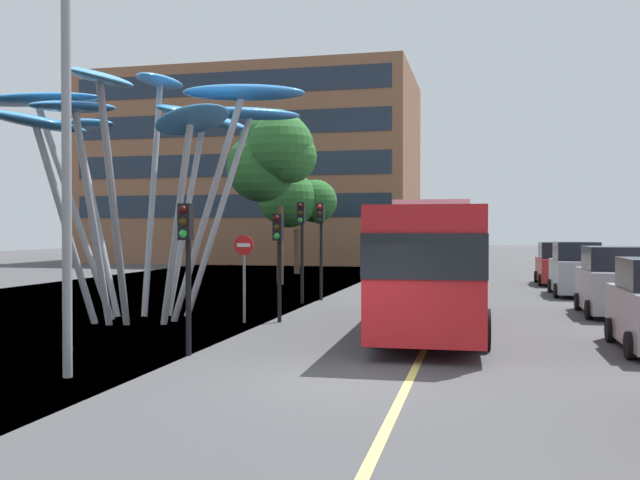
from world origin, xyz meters
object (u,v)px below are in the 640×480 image
Objects in this scene: traffic_light_opposite at (321,230)px; street_lamp at (83,90)px; red_bus at (433,261)px; traffic_light_kerb_far at (278,244)px; car_parked_far at (614,283)px; leaf_sculpture at (149,122)px; car_side_street at (576,270)px; traffic_light_kerb_near at (186,245)px; car_far_side at (557,265)px; traffic_light_island_mid at (301,231)px; no_entry_sign at (244,265)px.

street_lamp reaches higher than traffic_light_opposite.
red_bus is 4.73m from traffic_light_kerb_far.
street_lamp reaches higher than car_parked_far.
traffic_light_kerb_far is at bearing -87.82° from traffic_light_opposite.
leaf_sculpture is 2.53× the size of car_side_street.
car_far_side is at bearing 66.54° from traffic_light_kerb_near.
traffic_light_island_mid is 15.96m from car_far_side.
traffic_light_kerb_near is 0.82× the size of car_parked_far.
leaf_sculpture is at bearing 174.44° from red_bus.
car_side_street is at bearing -88.66° from car_far_side.
car_parked_far is 1.55× the size of no_entry_sign.
no_entry_sign is at bearing 96.29° from traffic_light_kerb_near.
street_lamp reaches higher than red_bus.
traffic_light_kerb_near is 0.88× the size of traffic_light_island_mid.
red_bus is at bearing -113.39° from car_side_street.
car_far_side is at bearing 91.34° from car_side_street.
traffic_light_island_mid is at bearing 55.82° from leaf_sculpture.
leaf_sculpture reaches higher than car_side_street.
no_entry_sign is at bearing 87.78° from street_lamp.
car_far_side is (10.05, 23.15, -1.43)m from traffic_light_kerb_near.
leaf_sculpture is 7.19m from traffic_light_island_mid.
red_bus reaches higher than traffic_light_kerb_near.
traffic_light_kerb_near is 14.55m from car_parked_far.
traffic_light_opposite is at bearing 166.15° from car_parked_far.
traffic_light_kerb_far is 0.85× the size of traffic_light_opposite.
traffic_light_island_mid is at bearing -130.64° from car_far_side.
traffic_light_island_mid reaches higher than car_far_side.
traffic_light_opposite is (3.96, 6.67, -3.40)m from leaf_sculpture.
car_far_side is at bearing 60.84° from traffic_light_kerb_far.
leaf_sculpture is 1.25× the size of street_lamp.
traffic_light_kerb_near is 1.03× the size of traffic_light_kerb_far.
traffic_light_kerb_far is (4.22, -0.06, -3.80)m from leaf_sculpture.
street_lamp is (-1.05, -15.09, 2.61)m from traffic_light_opposite.
no_entry_sign is (-5.63, 0.54, -0.19)m from red_bus.
traffic_light_opposite is at bearing 92.18° from traffic_light_kerb_far.
leaf_sculpture is 3.28× the size of traffic_light_kerb_far.
traffic_light_island_mid is at bearing 86.62° from no_entry_sign.
car_side_street is (10.07, 4.44, -1.70)m from traffic_light_opposite.
red_bus is 3.03× the size of traffic_light_kerb_near.
red_bus is 18.84m from car_far_side.
traffic_light_kerb_far is 8.98m from street_lamp.
leaf_sculpture is at bearing -120.72° from traffic_light_opposite.
traffic_light_kerb_near is 12.55m from traffic_light_opposite.
car_parked_far is 0.95× the size of car_far_side.
traffic_light_island_mid is at bearing 91.47° from traffic_light_kerb_near.
no_entry_sign reaches higher than car_parked_far.
no_entry_sign is at bearing -133.39° from car_side_street.
traffic_light_kerb_near is (-5.02, -5.02, 0.50)m from red_bus.
car_parked_far is 13.17m from car_far_side.
no_entry_sign is at bearing -158.20° from car_parked_far.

